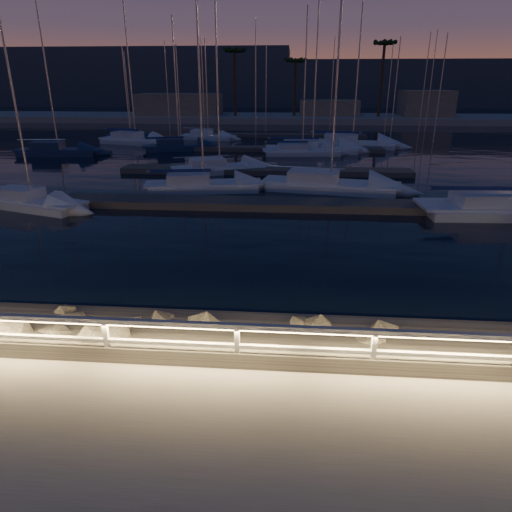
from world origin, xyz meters
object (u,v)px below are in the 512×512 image
at_px(sailboat_i, 207,136).
at_px(sailboat_k, 350,143).
at_px(sailboat_e, 56,150).
at_px(sailboat_f, 217,167).
at_px(sailboat_b, 201,184).
at_px(sailboat_j, 177,146).
at_px(guard_rail, 189,333).
at_px(sailboat_h, 506,207).
at_px(sailboat_l, 310,148).
at_px(sailboat_m, 129,136).
at_px(sailboat_a, 30,200).
at_px(sailboat_n, 134,140).
at_px(sailboat_g, 300,151).
at_px(sailboat_c, 327,184).

xyz_separation_m(sailboat_i, sailboat_k, (16.37, -5.35, 0.06)).
bearing_deg(sailboat_e, sailboat_f, -29.76).
distance_m(sailboat_b, sailboat_i, 27.34).
xyz_separation_m(sailboat_f, sailboat_j, (-5.96, 11.61, 0.00)).
distance_m(sailboat_b, sailboat_k, 24.63).
xyz_separation_m(guard_rail, sailboat_h, (13.39, 15.48, -0.92)).
bearing_deg(guard_rail, sailboat_l, 84.17).
height_order(sailboat_i, sailboat_m, sailboat_i).
bearing_deg(sailboat_j, sailboat_a, -116.19).
bearing_deg(sailboat_b, sailboat_a, -161.18).
relative_size(sailboat_a, sailboat_n, 0.76).
bearing_deg(sailboat_a, sailboat_j, 101.06).
xyz_separation_m(sailboat_j, sailboat_k, (17.70, 3.87, 0.05)).
relative_size(sailboat_i, sailboat_l, 0.73).
bearing_deg(sailboat_n, sailboat_g, -1.28).
relative_size(sailboat_e, sailboat_k, 0.83).
height_order(sailboat_a, sailboat_h, sailboat_h).
relative_size(sailboat_a, sailboat_h, 0.69).
bearing_deg(guard_rail, sailboat_n, 110.32).
xyz_separation_m(sailboat_h, sailboat_i, (-21.62, 31.30, -0.04)).
bearing_deg(guard_rail, sailboat_h, 49.14).
bearing_deg(sailboat_m, sailboat_b, -49.50).
relative_size(sailboat_f, sailboat_g, 0.97).
distance_m(sailboat_a, sailboat_f, 14.07).
xyz_separation_m(sailboat_b, sailboat_j, (-5.88, 17.74, -0.00)).
bearing_deg(sailboat_n, sailboat_k, 16.91).
bearing_deg(sailboat_i, sailboat_c, -51.79).
relative_size(sailboat_k, sailboat_n, 1.09).
bearing_deg(sailboat_n, sailboat_h, -24.05).
height_order(sailboat_j, sailboat_m, sailboat_j).
distance_m(sailboat_c, sailboat_j, 21.98).
bearing_deg(sailboat_c, sailboat_n, 143.24).
relative_size(sailboat_a, sailboat_i, 0.99).
relative_size(sailboat_f, sailboat_k, 0.78).
bearing_deg(sailboat_l, sailboat_f, -125.07).
bearing_deg(sailboat_g, sailboat_h, -67.79).
relative_size(guard_rail, sailboat_e, 3.35).
xyz_separation_m(sailboat_j, sailboat_n, (-6.02, 4.54, 0.05)).
xyz_separation_m(sailboat_c, sailboat_m, (-21.98, 25.60, -0.05)).
xyz_separation_m(sailboat_f, sailboat_l, (7.39, 11.09, 0.02)).
bearing_deg(sailboat_m, sailboat_i, 16.36).
relative_size(sailboat_c, sailboat_n, 1.01).
distance_m(guard_rail, sailboat_n, 44.90).
distance_m(sailboat_j, sailboat_n, 7.54).
bearing_deg(sailboat_j, sailboat_b, -90.92).
relative_size(sailboat_a, sailboat_l, 0.72).
height_order(guard_rail, sailboat_a, sailboat_a).
height_order(sailboat_e, sailboat_g, sailboat_e).
xyz_separation_m(sailboat_c, sailboat_j, (-13.96, 16.98, -0.03)).
bearing_deg(sailboat_c, sailboat_k, 90.18).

